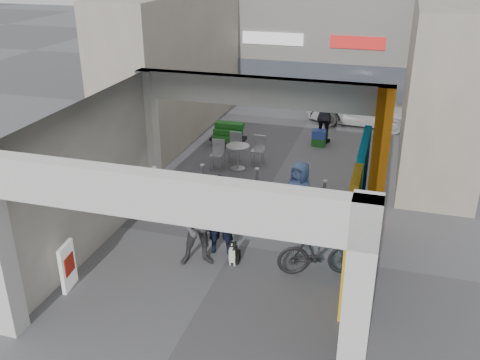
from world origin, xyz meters
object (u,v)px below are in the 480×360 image
(man_with_dog, at_px, (220,215))
(man_back_turned, at_px, (200,225))
(man_crates, at_px, (325,117))
(bicycle_front, at_px, (341,220))
(white_van, at_px, (362,107))
(cafe_set, at_px, (237,155))
(man_elderly, at_px, (299,195))
(border_collie, at_px, (234,254))
(bicycle_rear, at_px, (319,253))
(produce_stand, at_px, (228,137))

(man_with_dog, distance_m, man_back_turned, 0.62)
(man_with_dog, height_order, man_crates, man_with_dog)
(man_crates, height_order, bicycle_front, man_crates)
(man_crates, xyz_separation_m, white_van, (1.09, 2.50, -0.24))
(bicycle_front, height_order, white_van, white_van)
(cafe_set, distance_m, man_crates, 3.74)
(man_with_dog, distance_m, man_elderly, 2.25)
(white_van, bearing_deg, border_collie, 175.49)
(man_with_dog, xyz_separation_m, man_back_turned, (-0.26, -0.56, -0.01))
(bicycle_rear, bearing_deg, man_crates, -11.19)
(border_collie, bearing_deg, man_crates, 78.78)
(man_with_dog, relative_size, bicycle_front, 0.96)
(produce_stand, distance_m, border_collie, 7.50)
(man_crates, relative_size, bicycle_rear, 1.08)
(border_collie, bearing_deg, produce_stand, 102.50)
(bicycle_front, bearing_deg, border_collie, 157.42)
(man_crates, bearing_deg, cafe_set, 65.03)
(produce_stand, bearing_deg, border_collie, -95.88)
(produce_stand, xyz_separation_m, man_elderly, (3.41, -5.05, 0.55))
(man_elderly, distance_m, white_van, 8.80)
(border_collie, xyz_separation_m, bicycle_front, (2.11, 1.67, 0.29))
(border_collie, bearing_deg, cafe_set, 100.08)
(man_with_dog, distance_m, bicycle_rear, 2.31)
(man_with_dog, height_order, man_back_turned, man_with_dog)
(produce_stand, bearing_deg, man_back_turned, -101.30)
(border_collie, height_order, man_elderly, man_elderly)
(man_elderly, height_order, bicycle_rear, man_elderly)
(cafe_set, height_order, border_collie, cafe_set)
(man_elderly, height_order, man_crates, man_crates)
(border_collie, relative_size, man_with_dog, 0.31)
(cafe_set, distance_m, man_elderly, 4.33)
(man_back_turned, distance_m, bicycle_rear, 2.57)
(man_elderly, xyz_separation_m, bicycle_front, (1.08, -0.39, -0.34))
(man_elderly, bearing_deg, bicycle_front, 1.23)
(cafe_set, relative_size, man_elderly, 0.89)
(border_collie, distance_m, bicycle_rear, 1.86)
(man_with_dog, bearing_deg, produce_stand, -86.06)
(produce_stand, height_order, bicycle_rear, bicycle_rear)
(man_elderly, bearing_deg, man_back_turned, -105.93)
(man_back_turned, bearing_deg, white_van, 57.19)
(border_collie, bearing_deg, man_back_turned, -168.20)
(man_with_dog, xyz_separation_m, white_van, (2.26, 10.48, -0.26))
(cafe_set, distance_m, man_with_dog, 5.29)
(produce_stand, height_order, white_van, white_van)
(cafe_set, relative_size, man_back_turned, 0.80)
(produce_stand, height_order, man_with_dog, man_with_dog)
(cafe_set, bearing_deg, man_crates, 50.77)
(cafe_set, xyz_separation_m, border_collie, (1.58, -5.47, -0.09))
(man_back_turned, xyz_separation_m, bicycle_front, (2.79, 1.89, -0.42))
(white_van, bearing_deg, cafe_set, 152.57)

